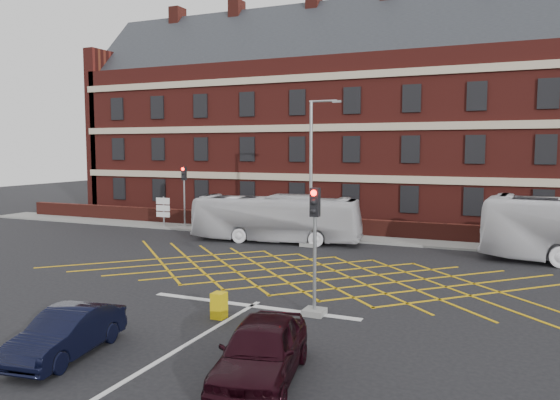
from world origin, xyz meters
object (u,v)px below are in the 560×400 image
at_px(traffic_light_far, 184,202).
at_px(direction_signs, 163,208).
at_px(utility_cabinet, 219,306).
at_px(street_lamp, 312,198).
at_px(car_maroon, 261,350).
at_px(traffic_light_near, 315,263).
at_px(car_navy, 67,333).
at_px(bus_left, 276,218).

xyz_separation_m(traffic_light_far, direction_signs, (-1.16, -0.91, -0.39)).
bearing_deg(utility_cabinet, street_lamp, 97.47).
distance_m(car_maroon, direction_signs, 26.34).
height_order(car_maroon, traffic_light_near, traffic_light_near).
height_order(traffic_light_near, direction_signs, traffic_light_near).
relative_size(traffic_light_far, direction_signs, 1.94).
relative_size(car_maroon, utility_cabinet, 5.14).
height_order(street_lamp, direction_signs, street_lamp).
bearing_deg(car_maroon, traffic_light_near, 84.86).
bearing_deg(utility_cabinet, traffic_light_far, 126.33).
bearing_deg(car_maroon, traffic_light_far, 115.84).
height_order(car_navy, street_lamp, street_lamp).
distance_m(bus_left, utility_cabinet, 14.87).
bearing_deg(direction_signs, street_lamp, -11.76).
xyz_separation_m(street_lamp, utility_cabinet, (1.80, -13.72, -2.34)).
bearing_deg(traffic_light_far, bus_left, -19.27).
distance_m(car_maroon, utility_cabinet, 5.08).
distance_m(street_lamp, direction_signs, 12.29).
distance_m(car_navy, car_maroon, 5.52).
bearing_deg(car_navy, traffic_light_near, 42.57).
bearing_deg(traffic_light_near, car_maroon, -83.69).
xyz_separation_m(traffic_light_near, traffic_light_far, (-15.34, 15.54, 0.00)).
distance_m(bus_left, traffic_light_far, 8.85).
relative_size(car_maroon, traffic_light_far, 1.03).
bearing_deg(traffic_light_far, direction_signs, -141.78).
height_order(bus_left, direction_signs, bus_left).
bearing_deg(bus_left, traffic_light_far, 63.15).
height_order(traffic_light_far, street_lamp, street_lamp).
bearing_deg(street_lamp, car_maroon, -73.65).
xyz_separation_m(bus_left, car_maroon, (7.60, -18.02, -0.65)).
height_order(bus_left, traffic_light_far, traffic_light_far).
distance_m(traffic_light_near, direction_signs, 22.05).
relative_size(traffic_light_far, street_lamp, 0.52).
relative_size(car_navy, direction_signs, 1.76).
bearing_deg(direction_signs, traffic_light_near, -41.54).
relative_size(bus_left, traffic_light_near, 2.36).
relative_size(bus_left, car_navy, 2.61).
height_order(car_navy, car_maroon, car_maroon).
distance_m(bus_left, car_maroon, 19.57).
bearing_deg(traffic_light_near, utility_cabinet, -149.90).
bearing_deg(traffic_light_far, utility_cabinet, -53.67).
relative_size(car_navy, street_lamp, 0.47).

